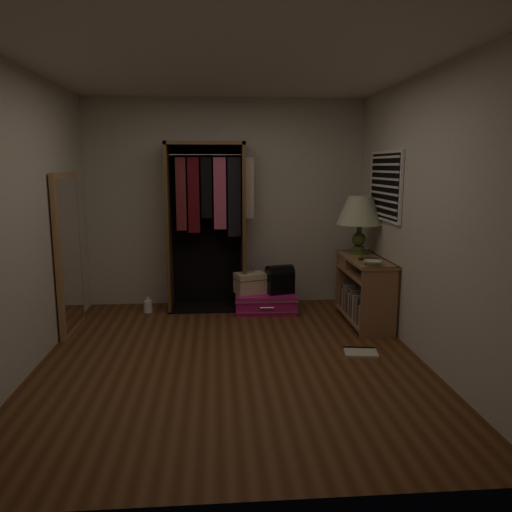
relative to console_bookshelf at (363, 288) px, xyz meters
name	(u,v)px	position (x,y,z in m)	size (l,w,h in m)	color
ground	(232,359)	(-1.54, -1.05, -0.39)	(4.00, 4.00, 0.00)	#532F17
room_walls	(239,197)	(-1.46, -1.00, 1.11)	(3.52, 4.02, 2.60)	beige
console_bookshelf	(363,288)	(0.00, 0.00, 0.00)	(0.42, 1.12, 0.75)	#8F6645
open_wardrobe	(210,212)	(-1.74, 0.73, 0.82)	(1.06, 0.50, 2.05)	brown
floor_mirror	(69,253)	(-3.24, -0.05, 0.46)	(0.06, 0.80, 1.70)	#AA7D52
pink_suitcase	(265,302)	(-1.07, 0.50, -0.28)	(0.77, 0.57, 0.23)	#C21777
train_case	(250,283)	(-1.26, 0.52, -0.04)	(0.43, 0.35, 0.27)	#C4B695
black_bag	(280,279)	(-0.90, 0.48, 0.02)	(0.36, 0.28, 0.35)	black
table_lamp	(360,212)	(0.00, 0.25, 0.85)	(0.57, 0.57, 0.67)	#415227
brass_tray	(369,260)	(0.00, -0.18, 0.36)	(0.24, 0.24, 0.01)	olive
ceramic_bowl	(372,263)	(-0.05, -0.44, 0.38)	(0.19, 0.19, 0.05)	#A2C3A9
white_jug	(148,306)	(-2.51, 0.55, -0.31)	(0.13, 0.13, 0.18)	white
floor_book	(360,352)	(-0.30, -0.98, -0.38)	(0.34, 0.29, 0.03)	beige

